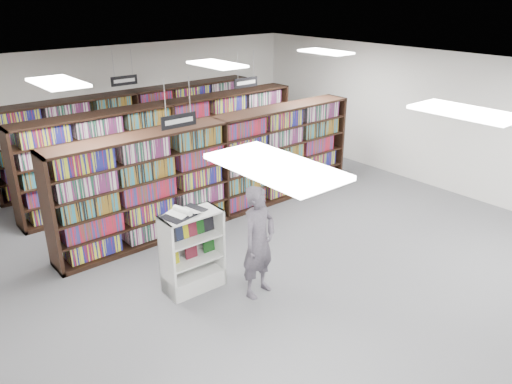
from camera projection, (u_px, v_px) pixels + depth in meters
floor at (285, 251)px, 9.20m from camera, size 12.00×12.00×0.00m
ceiling at (290, 76)px, 7.98m from camera, size 10.00×12.00×0.10m
wall_back at (128, 109)px, 12.85m from camera, size 10.00×0.10×3.20m
wall_right at (445, 123)px, 11.55m from camera, size 0.10×12.00×3.20m
bookshelf_row_near at (220, 169)px, 10.22m from camera, size 7.00×0.60×2.10m
bookshelf_row_mid at (170, 147)px, 11.64m from camera, size 7.00×0.60×2.10m
bookshelf_row_far at (136, 132)px, 12.85m from camera, size 7.00×0.60×2.10m
aisle_sign_left at (179, 120)px, 8.06m from camera, size 0.65×0.02×0.80m
aisle_sign_right at (246, 82)px, 11.25m from camera, size 0.65×0.02×0.80m
aisle_sign_center at (124, 80)px, 11.49m from camera, size 0.65×0.02×0.80m
troffer_front_left at (275, 167)px, 4.09m from camera, size 0.60×1.20×0.04m
troffer_front_center at (465, 112)px, 5.87m from camera, size 0.60×1.20×0.04m
troffer_back_left at (58, 83)px, 7.64m from camera, size 0.60×1.20×0.04m
troffer_back_center at (217, 64)px, 9.41m from camera, size 0.60×1.20×0.04m
troffer_back_right at (326, 52)px, 11.19m from camera, size 0.60×1.20×0.04m
endcap_display at (192, 262)px, 7.95m from camera, size 0.96×0.50×1.32m
open_book at (183, 212)px, 7.57m from camera, size 0.73×0.52×0.13m
shopper at (259, 242)px, 7.63m from camera, size 0.73×0.56×1.81m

